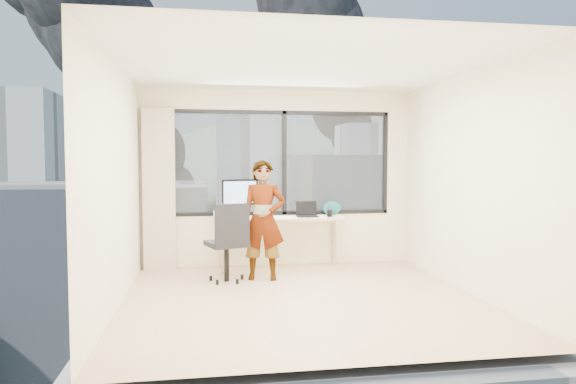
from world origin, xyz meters
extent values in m
cube|color=#D7B68C|center=(0.00, 0.00, 0.00)|extent=(4.00, 4.00, 0.01)
cube|color=white|center=(0.00, 0.00, 2.60)|extent=(4.00, 4.00, 0.01)
cube|color=beige|center=(0.00, -2.00, 1.30)|extent=(4.00, 0.01, 2.60)
cube|color=beige|center=(-2.00, 0.00, 1.30)|extent=(0.01, 4.00, 2.60)
cube|color=beige|center=(2.00, 0.00, 1.30)|extent=(0.01, 4.00, 2.60)
cube|color=beige|center=(-1.72, 1.88, 1.15)|extent=(0.45, 0.14, 2.30)
cube|color=beige|center=(0.00, 1.66, 0.38)|extent=(1.80, 0.60, 0.75)
imported|color=#2D2D33|center=(-0.32, 1.03, 0.78)|extent=(0.63, 0.48, 1.57)
cube|color=white|center=(-0.79, 1.90, 0.79)|extent=(0.35, 0.30, 0.08)
cube|color=black|center=(-0.28, 1.57, 0.76)|extent=(0.13, 0.07, 0.01)
cylinder|color=black|center=(0.70, 1.60, 0.80)|extent=(0.10, 0.10, 0.10)
ellipsoid|color=#0C4C4C|center=(0.80, 1.85, 0.86)|extent=(0.28, 0.15, 0.21)
cube|color=#515B3D|center=(0.00, 120.00, -14.00)|extent=(400.00, 400.00, 0.04)
cube|color=beige|center=(-9.00, 30.00, -7.00)|extent=(16.00, 12.00, 14.00)
cube|color=silver|center=(12.00, 38.00, -6.00)|extent=(14.00, 13.00, 16.00)
cube|color=silver|center=(-35.00, 95.00, 0.00)|extent=(14.00, 14.00, 28.00)
cube|color=silver|center=(8.00, 120.00, 1.00)|extent=(13.00, 13.00, 30.00)
cube|color=silver|center=(45.00, 140.00, -1.00)|extent=(15.00, 15.00, 26.00)
ellipsoid|color=slate|center=(-120.00, 320.00, -14.00)|extent=(288.00, 216.00, 90.00)
ellipsoid|color=slate|center=(100.00, 320.00, -14.00)|extent=(300.00, 220.00, 96.00)
camera|label=1|loc=(-1.06, -5.70, 1.56)|focal=32.44mm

